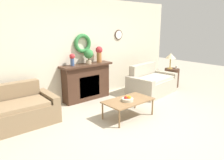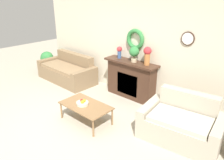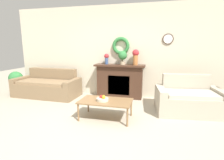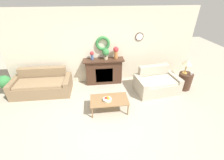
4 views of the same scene
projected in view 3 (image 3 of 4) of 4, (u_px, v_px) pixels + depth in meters
name	position (u px, v px, depth m)	size (l,w,h in m)	color
ground_plane	(94.00, 129.00, 3.28)	(16.00, 16.00, 0.00)	#ADA38E
wall_back	(120.00, 52.00, 5.23)	(6.80, 0.16, 2.70)	beige
fireplace	(120.00, 81.00, 5.19)	(1.47, 0.41, 0.99)	#42281C
couch_left	(48.00, 86.00, 5.39)	(1.97, 0.93, 0.82)	#846B4C
loveseat_right	(188.00, 100.00, 4.07)	(1.55, 1.07, 0.85)	#B2A893
coffee_table	(106.00, 102.00, 3.69)	(1.10, 0.63, 0.40)	olive
fruit_bowl	(103.00, 99.00, 3.66)	(0.26, 0.26, 0.12)	beige
vase_on_mantel_left	(107.00, 58.00, 5.16)	(0.14, 0.14, 0.31)	#3D5684
vase_on_mantel_right	(136.00, 56.00, 4.95)	(0.19, 0.19, 0.44)	#AD6B38
potted_plant_on_mantel	(123.00, 56.00, 5.02)	(0.25, 0.25, 0.39)	tan
potted_plant_floor_by_couch	(16.00, 80.00, 5.70)	(0.44, 0.44, 0.71)	tan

